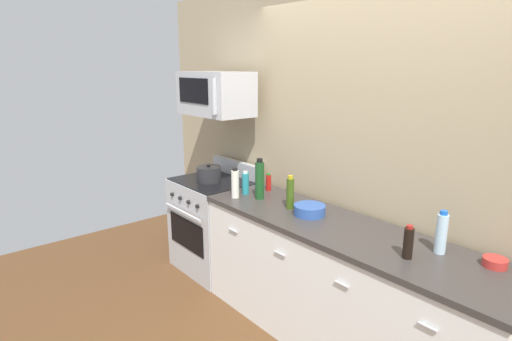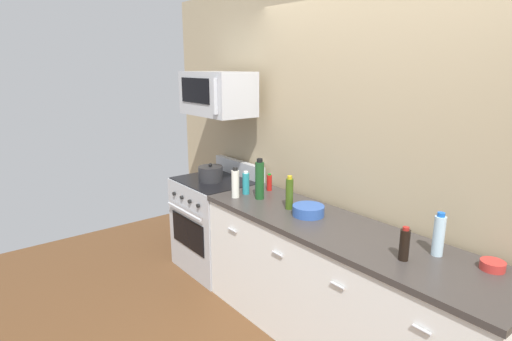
{
  "view_description": "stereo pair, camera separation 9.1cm",
  "coord_description": "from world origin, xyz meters",
  "px_view_note": "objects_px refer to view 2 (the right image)",
  "views": [
    {
      "loc": [
        1.65,
        -2.16,
        2.0
      ],
      "look_at": [
        -0.86,
        -0.05,
        1.17
      ],
      "focal_mm": 28.86,
      "sensor_mm": 36.0,
      "label": 1
    },
    {
      "loc": [
        1.71,
        -2.09,
        2.0
      ],
      "look_at": [
        -0.86,
        -0.05,
        1.17
      ],
      "focal_mm": 28.86,
      "sensor_mm": 36.0,
      "label": 2
    }
  ],
  "objects_px": {
    "bottle_hot_sauce_red": "(269,182)",
    "bowl_red_small": "(493,265)",
    "bottle_water_clear": "(439,235)",
    "bottle_olive_oil": "(290,193)",
    "microwave": "(217,93)",
    "bottle_vinegar_white": "(235,183)",
    "range_oven": "(217,223)",
    "bowl_blue_mixing": "(308,210)",
    "stockpot": "(211,174)",
    "bottle_wine_green": "(260,180)",
    "bottle_soy_sauce_dark": "(404,244)",
    "bottle_dish_soap": "(246,183)"
  },
  "relations": [
    {
      "from": "bowl_red_small",
      "to": "bowl_blue_mixing",
      "type": "distance_m",
      "value": 1.23
    },
    {
      "from": "range_oven",
      "to": "bottle_wine_green",
      "type": "xyz_separation_m",
      "value": [
        0.72,
        -0.03,
        0.61
      ]
    },
    {
      "from": "microwave",
      "to": "bottle_water_clear",
      "type": "height_order",
      "value": "microwave"
    },
    {
      "from": "bottle_water_clear",
      "to": "range_oven",
      "type": "bearing_deg",
      "value": -176.67
    },
    {
      "from": "range_oven",
      "to": "stockpot",
      "type": "bearing_deg",
      "value": -90.0
    },
    {
      "from": "bottle_vinegar_white",
      "to": "bottle_water_clear",
      "type": "height_order",
      "value": "bottle_water_clear"
    },
    {
      "from": "bowl_red_small",
      "to": "stockpot",
      "type": "distance_m",
      "value": 2.48
    },
    {
      "from": "bottle_water_clear",
      "to": "bottle_dish_soap",
      "type": "distance_m",
      "value": 1.66
    },
    {
      "from": "bottle_olive_oil",
      "to": "bottle_water_clear",
      "type": "bearing_deg",
      "value": 6.43
    },
    {
      "from": "bottle_vinegar_white",
      "to": "bowl_blue_mixing",
      "type": "relative_size",
      "value": 1.09
    },
    {
      "from": "bottle_water_clear",
      "to": "bottle_dish_soap",
      "type": "height_order",
      "value": "bottle_water_clear"
    },
    {
      "from": "bottle_wine_green",
      "to": "bottle_soy_sauce_dark",
      "type": "bearing_deg",
      "value": -2.4
    },
    {
      "from": "range_oven",
      "to": "microwave",
      "type": "distance_m",
      "value": 1.28
    },
    {
      "from": "bottle_water_clear",
      "to": "stockpot",
      "type": "height_order",
      "value": "bottle_water_clear"
    },
    {
      "from": "bottle_hot_sauce_red",
      "to": "bowl_red_small",
      "type": "relative_size",
      "value": 1.19
    },
    {
      "from": "stockpot",
      "to": "range_oven",
      "type": "bearing_deg",
      "value": 90.0
    },
    {
      "from": "bottle_dish_soap",
      "to": "bowl_red_small",
      "type": "bearing_deg",
      "value": 6.74
    },
    {
      "from": "bowl_red_small",
      "to": "bottle_water_clear",
      "type": "bearing_deg",
      "value": -166.55
    },
    {
      "from": "bottle_vinegar_white",
      "to": "bottle_water_clear",
      "type": "distance_m",
      "value": 1.65
    },
    {
      "from": "microwave",
      "to": "bowl_blue_mixing",
      "type": "bearing_deg",
      "value": -1.61
    },
    {
      "from": "bottle_vinegar_white",
      "to": "stockpot",
      "type": "bearing_deg",
      "value": 169.06
    },
    {
      "from": "bottle_soy_sauce_dark",
      "to": "bottle_hot_sauce_red",
      "type": "xyz_separation_m",
      "value": [
        -1.51,
        0.27,
        -0.02
      ]
    },
    {
      "from": "microwave",
      "to": "bottle_water_clear",
      "type": "xyz_separation_m",
      "value": [
        2.19,
        0.08,
        -0.7
      ]
    },
    {
      "from": "range_oven",
      "to": "bottle_soy_sauce_dark",
      "type": "relative_size",
      "value": 5.32
    },
    {
      "from": "microwave",
      "to": "bowl_blue_mixing",
      "type": "distance_m",
      "value": 1.48
    },
    {
      "from": "bottle_soy_sauce_dark",
      "to": "range_oven",
      "type": "bearing_deg",
      "value": 177.73
    },
    {
      "from": "bottle_wine_green",
      "to": "microwave",
      "type": "bearing_deg",
      "value": 174.43
    },
    {
      "from": "bottle_wine_green",
      "to": "bottle_olive_oil",
      "type": "bearing_deg",
      "value": 4.2
    },
    {
      "from": "bottle_vinegar_white",
      "to": "bottle_dish_soap",
      "type": "distance_m",
      "value": 0.13
    },
    {
      "from": "microwave",
      "to": "bottle_vinegar_white",
      "type": "xyz_separation_m",
      "value": [
        0.56,
        -0.21,
        -0.71
      ]
    },
    {
      "from": "microwave",
      "to": "bottle_hot_sauce_red",
      "type": "distance_m",
      "value": 0.97
    },
    {
      "from": "range_oven",
      "to": "bottle_olive_oil",
      "type": "relative_size",
      "value": 4.02
    },
    {
      "from": "bottle_water_clear",
      "to": "bottle_dish_soap",
      "type": "xyz_separation_m",
      "value": [
        -1.65,
        -0.16,
        -0.03
      ]
    },
    {
      "from": "bottle_soy_sauce_dark",
      "to": "bottle_olive_oil",
      "type": "bearing_deg",
      "value": 175.47
    },
    {
      "from": "bottle_water_clear",
      "to": "bottle_olive_oil",
      "type": "xyz_separation_m",
      "value": [
        -1.13,
        -0.13,
        0.0
      ]
    },
    {
      "from": "bottle_water_clear",
      "to": "bottle_olive_oil",
      "type": "distance_m",
      "value": 1.14
    },
    {
      "from": "bottle_olive_oil",
      "to": "bottle_vinegar_white",
      "type": "bearing_deg",
      "value": -161.9
    },
    {
      "from": "microwave",
      "to": "stockpot",
      "type": "xyz_separation_m",
      "value": [
        -0.0,
        -0.1,
        -0.76
      ]
    },
    {
      "from": "bottle_soy_sauce_dark",
      "to": "bottle_olive_oil",
      "type": "relative_size",
      "value": 0.76
    },
    {
      "from": "range_oven",
      "to": "bottle_vinegar_white",
      "type": "bearing_deg",
      "value": -16.07
    },
    {
      "from": "bottle_hot_sauce_red",
      "to": "bowl_red_small",
      "type": "bearing_deg",
      "value": 0.14
    },
    {
      "from": "bottle_vinegar_white",
      "to": "bowl_blue_mixing",
      "type": "distance_m",
      "value": 0.71
    },
    {
      "from": "bowl_blue_mixing",
      "to": "microwave",
      "type": "bearing_deg",
      "value": 178.39
    },
    {
      "from": "bottle_wine_green",
      "to": "bottle_hot_sauce_red",
      "type": "distance_m",
      "value": 0.27
    },
    {
      "from": "bottle_wine_green",
      "to": "stockpot",
      "type": "xyz_separation_m",
      "value": [
        -0.72,
        -0.03,
        -0.09
      ]
    },
    {
      "from": "range_oven",
      "to": "bottle_wine_green",
      "type": "relative_size",
      "value": 3.1
    },
    {
      "from": "range_oven",
      "to": "bottle_olive_oil",
      "type": "xyz_separation_m",
      "value": [
        1.06,
        -0.0,
        0.58
      ]
    },
    {
      "from": "bottle_olive_oil",
      "to": "bowl_blue_mixing",
      "type": "height_order",
      "value": "bottle_olive_oil"
    },
    {
      "from": "bottle_hot_sauce_red",
      "to": "bowl_blue_mixing",
      "type": "relative_size",
      "value": 0.66
    },
    {
      "from": "bottle_dish_soap",
      "to": "bowl_blue_mixing",
      "type": "height_order",
      "value": "bottle_dish_soap"
    }
  ]
}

